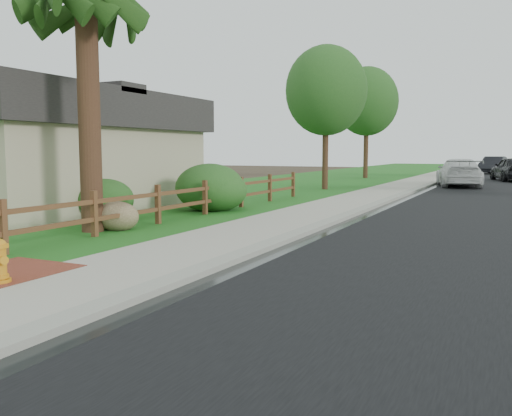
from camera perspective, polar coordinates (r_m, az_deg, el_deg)
The scene contains 18 objects.
ground at distance 8.39m, azimuth -11.18°, elevation -7.76°, with size 120.00×120.00×0.00m, color #392C1F.
road at distance 41.54m, azimuth 25.30°, elevation 2.72°, with size 8.00×90.00×0.02m, color black.
curb at distance 41.78m, azimuth 19.54°, elevation 3.03°, with size 0.40×90.00×0.12m, color gray.
wet_gutter at distance 41.75m, azimuth 20.01°, elevation 2.96°, with size 0.50×90.00×0.00m, color black.
sidewalk at distance 41.95m, azimuth 17.77°, elevation 3.09°, with size 2.20×90.00×0.10m, color #ADA697.
grass_strip at distance 42.25m, azimuth 15.21°, elevation 3.16°, with size 1.60×90.00×0.06m, color #21601B.
lawn_near at distance 43.50m, azimuth 8.46°, elevation 3.37°, with size 9.00×90.00×0.04m, color #21601B.
ranch_fence at distance 15.52m, azimuth -7.68°, elevation 0.92°, with size 0.12×16.92×1.10m.
house at distance 20.87m, azimuth -24.10°, elevation 5.76°, with size 10.60×9.60×4.05m.
white_suv at distance 32.26m, azimuth 20.57°, elevation 3.51°, with size 2.15×5.28×1.53m, color silver.
dark_car_mid at distance 39.40m, azimuth 25.38°, elevation 3.76°, with size 1.91×4.74×1.61m, color black.
dark_car_far at distance 51.82m, azimuth 23.74°, elevation 4.16°, with size 1.58×4.52×1.49m, color black.
boulder at distance 13.76m, azimuth -14.37°, elevation -0.87°, with size 1.13×0.85×0.75m, color brown.
shrub_b at distance 17.77m, azimuth -4.89°, elevation 2.15°, with size 2.26×2.26×1.58m, color #1B4A1A.
shrub_c at distance 16.15m, azimuth -15.62°, elevation 0.88°, with size 1.65×1.65×1.19m, color #1B4A1A.
shrub_d at distance 17.69m, azimuth -4.24°, elevation 1.83°, with size 2.04×2.04×1.39m, color #1B4A1A.
tree_near_left at distance 27.99m, azimuth 7.39°, elevation 12.14°, with size 4.10×4.10×7.26m.
tree_mid_left at distance 40.19m, azimuth 11.59°, elevation 10.92°, with size 4.46×4.46×7.97m.
Camera 1 is at (4.92, -6.50, 1.98)m, focal length 38.00 mm.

